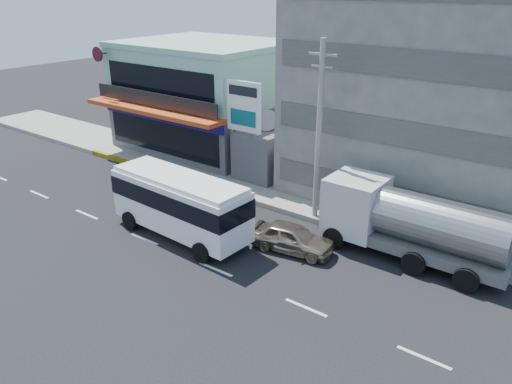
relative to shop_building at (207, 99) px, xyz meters
The scene contains 12 objects.
ground 16.57m from the shop_building, 60.16° to the right, with size 120.00×120.00×0.00m, color black.
sidewalk 14.27m from the shop_building, 18.88° to the right, with size 70.00×5.00×0.30m, color gray.
shop_building is the anchor object (origin of this frame).
concrete_building 18.28m from the shop_building, ahead, with size 16.00×12.00×14.00m, color gray.
gap_structure 8.53m from the shop_building, 13.67° to the right, with size 3.00×6.00×3.50m, color #4E4D53.
satellite_dish 8.54m from the shop_building, 20.21° to the right, with size 1.50×1.50×0.15m, color slate.
billboard 8.92m from the shop_building, 32.32° to the right, with size 2.60×0.18×6.90m.
utility_pole_near 15.50m from the shop_building, 25.06° to the right, with size 1.60×0.30×10.00m.
minibus 15.66m from the shop_building, 53.24° to the right, with size 8.19×3.12×3.38m.
sedan 18.37m from the shop_building, 34.64° to the right, with size 1.72×4.28×1.46m, color tan.
tanker_truck 21.09m from the shop_building, 20.79° to the right, with size 8.98×2.95×3.53m.
motorcycle_rider 9.66m from the shop_building, 73.27° to the right, with size 1.59×0.70×1.98m.
Camera 1 is at (18.72, -15.06, 12.56)m, focal length 35.00 mm.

